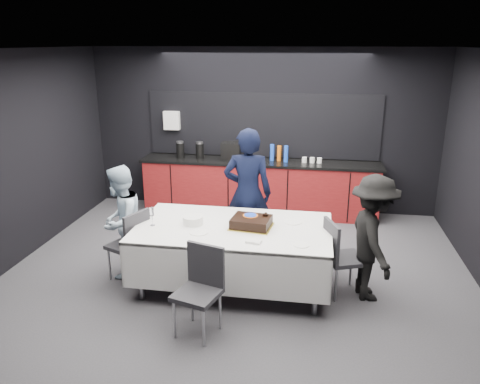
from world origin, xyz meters
name	(u,v)px	position (x,y,z in m)	size (l,w,h in m)	color
ground	(239,270)	(0.00, 0.00, 0.00)	(6.00, 6.00, 0.00)	#434247
room_shell	(239,131)	(0.00, 0.00, 1.86)	(6.04, 5.04, 2.82)	white
kitchenette	(259,183)	(-0.02, 2.22, 0.54)	(4.10, 0.64, 2.05)	maroon
party_table	(233,237)	(0.00, -0.40, 0.64)	(2.32, 1.32, 0.78)	#99999E
cake_assembly	(251,222)	(0.22, -0.38, 0.84)	(0.52, 0.45, 0.16)	gold
plate_stack	(193,220)	(-0.49, -0.41, 0.83)	(0.24, 0.24, 0.10)	white
loose_plate_near	(199,232)	(-0.36, -0.66, 0.78)	(0.22, 0.22, 0.01)	white
loose_plate_right_a	(293,222)	(0.70, -0.15, 0.78)	(0.22, 0.22, 0.01)	white
loose_plate_right_b	(301,245)	(0.83, -0.81, 0.78)	(0.18, 0.18, 0.01)	white
loose_plate_far	(252,213)	(0.16, 0.08, 0.78)	(0.18, 0.18, 0.01)	white
fork_pile	(254,241)	(0.30, -0.83, 0.79)	(0.17, 0.11, 0.03)	white
champagne_flute	(152,213)	(-0.96, -0.53, 0.94)	(0.06, 0.06, 0.22)	white
chair_left	(132,241)	(-1.26, -0.48, 0.53)	(0.55, 0.55, 0.92)	#28282D
chair_right	(339,253)	(1.25, -0.41, 0.53)	(0.54, 0.54, 0.92)	#28282D
chair_near	(201,284)	(-0.16, -1.38, 0.53)	(0.52, 0.52, 0.92)	#28282D
person_center	(248,193)	(0.04, 0.50, 0.90)	(0.66, 0.43, 1.81)	black
person_left	(121,222)	(-1.45, -0.33, 0.72)	(0.70, 0.54, 1.44)	silver
person_right	(372,238)	(1.62, -0.41, 0.74)	(0.96, 0.55, 1.49)	black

